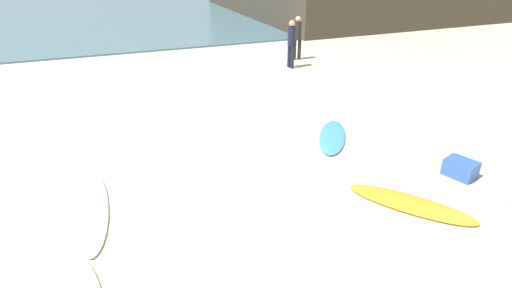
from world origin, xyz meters
TOP-DOWN VIEW (x-y plane):
  - ocean_water at (0.00, 35.89)m, footprint 120.00×40.00m
  - surfboard_0 at (2.07, 5.52)m, footprint 1.58×1.94m
  - surfboard_1 at (1.90, 2.67)m, footprint 1.77×2.08m
  - surfboard_4 at (-3.23, 4.52)m, footprint 0.59×2.56m
  - beachgoer_near at (4.62, 12.47)m, footprint 0.34×0.33m
  - beachgoer_mid at (3.85, 11.45)m, footprint 0.32×0.34m
  - beach_cooler at (3.48, 3.13)m, footprint 0.59×0.67m

SIDE VIEW (x-z plane):
  - surfboard_4 at x=-3.23m, z-range 0.00..0.07m
  - ocean_water at x=0.00m, z-range 0.00..0.08m
  - surfboard_1 at x=1.90m, z-range 0.00..0.08m
  - surfboard_0 at x=2.07m, z-range 0.00..0.09m
  - beach_cooler at x=3.48m, z-range 0.00..0.33m
  - beachgoer_near at x=4.62m, z-range 0.09..1.77m
  - beachgoer_mid at x=3.85m, z-range 0.10..1.82m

